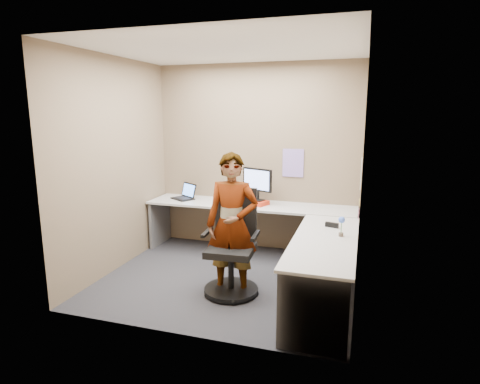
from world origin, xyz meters
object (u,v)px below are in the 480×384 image
(desk, at_px, (270,228))
(person, at_px, (232,225))
(monitor, at_px, (257,181))
(office_chair, at_px, (232,251))

(desk, relative_size, person, 1.87)
(monitor, distance_m, person, 1.34)
(monitor, relative_size, person, 0.29)
(desk, relative_size, office_chair, 2.58)
(office_chair, distance_m, person, 0.33)
(office_chair, bearing_deg, monitor, 88.38)
(monitor, bearing_deg, desk, -38.74)
(monitor, height_order, person, person)
(monitor, relative_size, office_chair, 0.40)
(office_chair, relative_size, person, 0.72)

